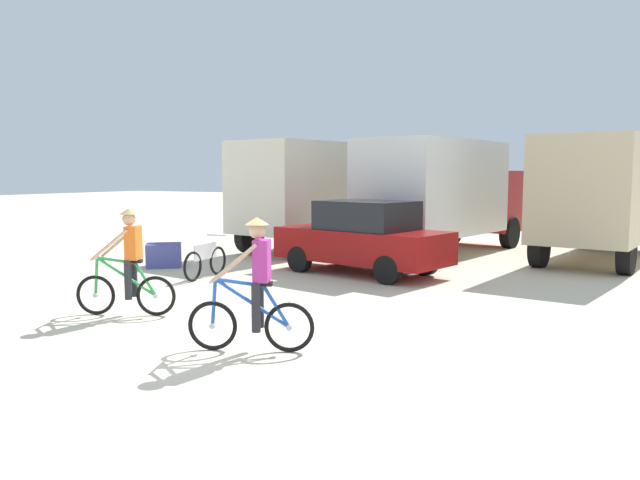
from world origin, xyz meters
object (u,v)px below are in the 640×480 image
(box_truck_white_box, at_px, (443,191))
(cyclist_orange_shirt, at_px, (128,266))
(supply_crate, at_px, (164,255))
(bicycle_spare, at_px, (206,261))
(sedan_parked, at_px, (363,237))
(cyclist_cowboy_hat, at_px, (255,290))
(box_truck_tan_camper, at_px, (603,193))
(box_truck_cream_rv, at_px, (322,190))

(box_truck_white_box, height_order, cyclist_orange_shirt, box_truck_white_box)
(cyclist_orange_shirt, height_order, supply_crate, cyclist_orange_shirt)
(bicycle_spare, bearing_deg, supply_crate, 156.92)
(sedan_parked, distance_m, bicycle_spare, 3.74)
(cyclist_cowboy_hat, bearing_deg, box_truck_tan_camper, 73.21)
(sedan_parked, bearing_deg, box_truck_tan_camper, 46.69)
(box_truck_tan_camper, bearing_deg, bicycle_spare, -136.71)
(cyclist_cowboy_hat, bearing_deg, supply_crate, 140.20)
(box_truck_tan_camper, height_order, supply_crate, box_truck_tan_camper)
(box_truck_cream_rv, relative_size, bicycle_spare, 4.08)
(cyclist_orange_shirt, distance_m, bicycle_spare, 3.85)
(cyclist_orange_shirt, bearing_deg, supply_crate, 126.01)
(sedan_parked, bearing_deg, bicycle_spare, -143.27)
(box_truck_tan_camper, distance_m, supply_crate, 12.00)
(box_truck_tan_camper, height_order, sedan_parked, box_truck_tan_camper)
(box_truck_cream_rv, height_order, bicycle_spare, box_truck_cream_rv)
(box_truck_white_box, distance_m, cyclist_cowboy_hat, 11.28)
(box_truck_cream_rv, distance_m, bicycle_spare, 6.45)
(box_truck_cream_rv, distance_m, supply_crate, 5.90)
(box_truck_tan_camper, bearing_deg, cyclist_orange_shirt, -121.06)
(box_truck_tan_camper, distance_m, bicycle_spare, 10.93)
(sedan_parked, height_order, bicycle_spare, sedan_parked)
(box_truck_white_box, bearing_deg, box_truck_cream_rv, -172.23)
(box_truck_cream_rv, relative_size, supply_crate, 8.07)
(box_truck_white_box, xyz_separation_m, cyclist_orange_shirt, (-2.32, -10.41, -1.03))
(box_truck_white_box, relative_size, bicycle_spare, 4.09)
(box_truck_cream_rv, bearing_deg, box_truck_tan_camper, 8.11)
(sedan_parked, height_order, cyclist_cowboy_hat, cyclist_cowboy_hat)
(box_truck_cream_rv, bearing_deg, supply_crate, -108.30)
(box_truck_tan_camper, bearing_deg, supply_crate, -146.54)
(box_truck_white_box, relative_size, cyclist_orange_shirt, 3.88)
(box_truck_white_box, bearing_deg, supply_crate, -133.37)
(supply_crate, bearing_deg, cyclist_orange_shirt, -53.99)
(box_truck_cream_rv, height_order, supply_crate, box_truck_cream_rv)
(cyclist_cowboy_hat, distance_m, bicycle_spare, 6.19)
(box_truck_tan_camper, distance_m, cyclist_orange_shirt, 12.95)
(cyclist_orange_shirt, bearing_deg, box_truck_tan_camper, 58.94)
(cyclist_orange_shirt, bearing_deg, box_truck_cream_rv, 98.52)
(cyclist_cowboy_hat, bearing_deg, sedan_parked, 101.37)
(box_truck_tan_camper, relative_size, bicycle_spare, 4.05)
(cyclist_cowboy_hat, xyz_separation_m, supply_crate, (-6.35, 5.29, -0.54))
(cyclist_orange_shirt, distance_m, cyclist_cowboy_hat, 3.18)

